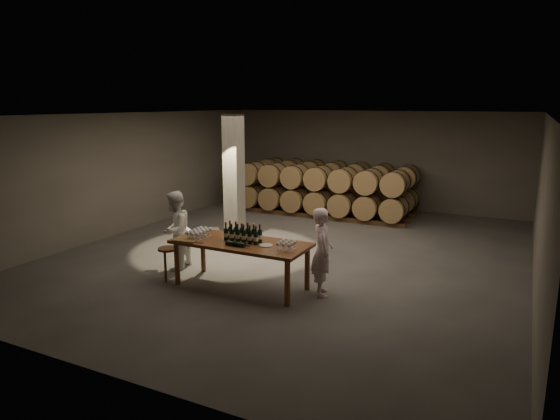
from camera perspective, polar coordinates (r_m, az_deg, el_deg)
The scene contains 15 objects.
room at distance 12.44m, azimuth -5.28°, elevation 3.54°, with size 12.00×12.00×12.00m.
tasting_table at distance 9.44m, azimuth -4.49°, elevation -4.23°, with size 2.60×1.10×0.90m.
barrel_stack_back at distance 16.66m, azimuth 6.35°, elevation 3.01°, with size 5.48×0.95×1.57m.
barrel_stack_front at distance 15.37m, azimuth 4.54°, elevation 2.28°, with size 5.48×0.95×1.57m.
bottle_cluster at distance 9.39m, azimuth -4.28°, elevation -2.87°, with size 0.74×0.24×0.35m.
lying_bottles at distance 9.11m, azimuth -5.05°, elevation -3.89°, with size 0.49×0.09×0.09m.
glass_cluster_left at distance 9.74m, azimuth -9.24°, elevation -2.44°, with size 0.31×0.53×0.17m.
glass_cluster_right at distance 8.86m, azimuth 0.70°, elevation -3.85°, with size 0.30×0.30×0.15m.
plate at distance 9.12m, azimuth -1.61°, elevation -4.05°, with size 0.25×0.25×0.01m, color silver.
notebook_near at distance 9.51m, azimuth -10.25°, elevation -3.53°, with size 0.23×0.18×0.03m, color olive.
notebook_corner at distance 9.70m, azimuth -11.26°, elevation -3.28°, with size 0.24×0.31×0.03m, color olive.
pen at distance 9.40m, azimuth -9.21°, elevation -3.73°, with size 0.01×0.01×0.16m, color black.
stool at distance 10.14m, azimuth -12.66°, elevation -4.88°, with size 0.39×0.39×0.65m.
person_man at distance 9.08m, azimuth 4.84°, elevation -4.79°, with size 0.59×0.39×1.63m, color white.
person_woman at distance 10.71m, azimuth -11.88°, elevation -2.29°, with size 0.81×0.63×1.66m, color white.
Camera 1 is at (4.69, -10.25, 3.46)m, focal length 32.00 mm.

